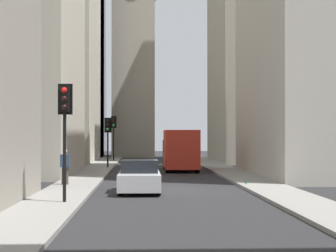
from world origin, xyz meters
name	(u,v)px	position (x,y,z in m)	size (l,w,h in m)	color
ground_plane	(170,190)	(0.00, 0.00, 0.00)	(135.00, 135.00, 0.00)	#262628
sidewalk_right	(71,188)	(0.00, 4.50, 0.07)	(90.00, 2.20, 0.14)	gray
sidewalk_left	(267,188)	(0.00, -4.50, 0.07)	(90.00, 2.20, 0.14)	gray
building_left_far	(268,17)	(28.74, -10.59, 13.67)	(13.79, 10.50, 27.31)	#A8A091
building_right_far	(47,7)	(31.66, 10.59, 15.01)	(19.65, 10.50, 29.98)	beige
church_spire	(134,12)	(41.69, 2.24, 16.68)	(5.27, 5.27, 31.85)	#A8A091
delivery_truck	(180,150)	(14.57, -1.40, 1.46)	(6.46, 2.25, 2.84)	red
sedan_silver	(139,177)	(-1.43, 1.40, 0.66)	(4.30, 1.78, 1.42)	#B7BABF
traffic_light_foreground	(65,115)	(-6.28, 4.02, 3.22)	(0.43, 0.52, 4.19)	black
traffic_light_midblock	(108,131)	(17.03, 3.80, 2.82)	(0.43, 0.52, 3.65)	black
traffic_light_far_junction	(114,128)	(28.88, 3.92, 3.18)	(0.43, 0.52, 4.13)	black
pedestrian	(65,165)	(1.31, 4.95, 1.06)	(0.26, 0.44, 1.69)	#473D33
discarded_bottle	(246,182)	(1.32, -3.75, 0.25)	(0.07, 0.07, 0.27)	#236033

